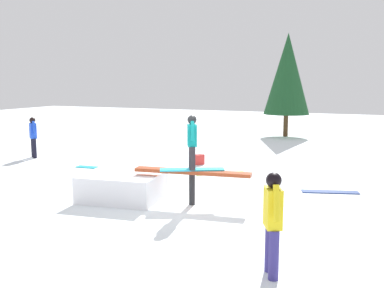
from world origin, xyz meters
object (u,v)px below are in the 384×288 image
object	(u,v)px
bystander_yellow	(273,218)
loose_snowboard_cyan	(95,168)
main_rider_on_rail	(192,144)
bystander_blue	(33,135)
pine_tree_near	(287,74)
backpack_on_snow	(199,159)
rail_feature	(192,175)
loose_snowboard_navy	(330,192)
loose_snowboard_lime	(220,173)

from	to	relation	value
bystander_yellow	loose_snowboard_cyan	distance (m)	8.91
bystander_yellow	main_rider_on_rail	bearing A→B (deg)	16.42
bystander_blue	pine_tree_near	distance (m)	12.50
bystander_blue	pine_tree_near	world-z (taller)	pine_tree_near
backpack_on_snow	loose_snowboard_cyan	bearing A→B (deg)	150.60
pine_tree_near	rail_feature	bearing A→B (deg)	-88.22
loose_snowboard_cyan	bystander_yellow	bearing A→B (deg)	137.59
bystander_blue	loose_snowboard_cyan	size ratio (longest dim) A/B	1.14
loose_snowboard_navy	pine_tree_near	xyz separation A→B (m)	(-3.22, 10.77, 3.14)
bystander_yellow	loose_snowboard_lime	world-z (taller)	bystander_yellow
bystander_blue	loose_snowboard_navy	world-z (taller)	bystander_blue
bystander_yellow	backpack_on_snow	xyz separation A→B (m)	(-4.12, 7.33, -0.69)
bystander_blue	backpack_on_snow	bearing A→B (deg)	-132.72
main_rider_on_rail	loose_snowboard_navy	bearing A→B (deg)	13.17
main_rider_on_rail	backpack_on_snow	distance (m)	4.92
bystander_blue	backpack_on_snow	distance (m)	6.25
bystander_yellow	loose_snowboard_navy	size ratio (longest dim) A/B	1.09
main_rider_on_rail	loose_snowboard_lime	distance (m)	3.66
backpack_on_snow	loose_snowboard_navy	bearing A→B (deg)	-87.92
main_rider_on_rail	loose_snowboard_cyan	xyz separation A→B (m)	(-4.53, 2.58, -1.39)
bystander_yellow	loose_snowboard_lime	bearing A→B (deg)	1.07
main_rider_on_rail	loose_snowboard_lime	bearing A→B (deg)	71.33
loose_snowboard_cyan	backpack_on_snow	bearing A→B (deg)	-151.38
bystander_yellow	bystander_blue	distance (m)	11.93
loose_snowboard_navy	backpack_on_snow	distance (m)	4.93
rail_feature	bystander_blue	distance (m)	8.42
bystander_blue	loose_snowboard_cyan	bearing A→B (deg)	-156.15
loose_snowboard_cyan	pine_tree_near	xyz separation A→B (m)	(4.13, 10.56, 3.14)
loose_snowboard_lime	loose_snowboard_navy	xyz separation A→B (m)	(3.29, -0.98, 0.00)
main_rider_on_rail	backpack_on_snow	bearing A→B (deg)	83.28
loose_snowboard_navy	backpack_on_snow	world-z (taller)	backpack_on_snow
rail_feature	bystander_yellow	size ratio (longest dim) A/B	1.77
rail_feature	loose_snowboard_navy	xyz separation A→B (m)	(2.81, 2.37, -0.67)
loose_snowboard_cyan	pine_tree_near	world-z (taller)	pine_tree_near
rail_feature	bystander_yellow	xyz separation A→B (m)	(2.48, -2.86, 0.17)
main_rider_on_rail	bystander_yellow	distance (m)	3.82
main_rider_on_rail	backpack_on_snow	xyz separation A→B (m)	(-1.65, 4.47, -1.23)
loose_snowboard_cyan	loose_snowboard_navy	bearing A→B (deg)	173.74
main_rider_on_rail	loose_snowboard_navy	world-z (taller)	main_rider_on_rail
bystander_yellow	loose_snowboard_cyan	world-z (taller)	bystander_yellow
rail_feature	loose_snowboard_cyan	xyz separation A→B (m)	(-4.53, 2.58, -0.67)
main_rider_on_rail	loose_snowboard_cyan	distance (m)	5.40
rail_feature	loose_snowboard_lime	xyz separation A→B (m)	(-0.49, 3.35, -0.67)
bystander_yellow	rail_feature	bearing A→B (deg)	16.42
bystander_yellow	backpack_on_snow	size ratio (longest dim) A/B	4.50
main_rider_on_rail	bystander_blue	world-z (taller)	main_rider_on_rail
bystander_blue	main_rider_on_rail	bearing A→B (deg)	-166.66
loose_snowboard_lime	backpack_on_snow	distance (m)	1.62
loose_snowboard_lime	pine_tree_near	bearing A→B (deg)	54.95
loose_snowboard_navy	bystander_blue	bearing A→B (deg)	-21.67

